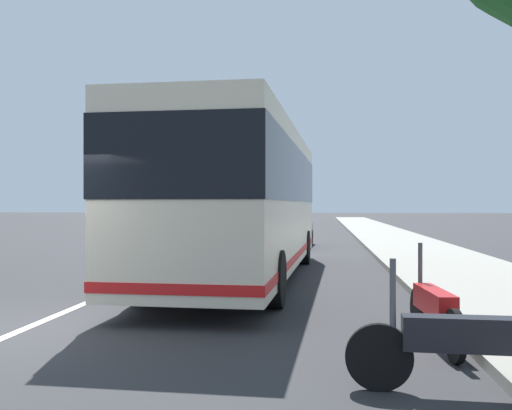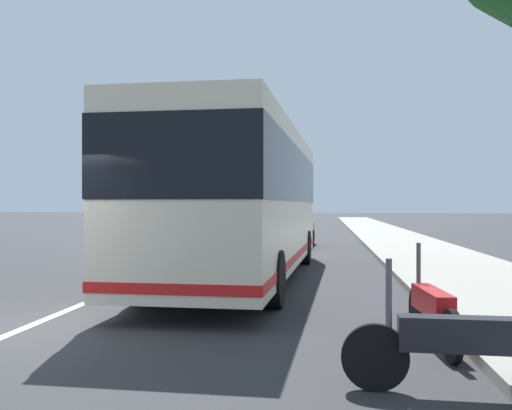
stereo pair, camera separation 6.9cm
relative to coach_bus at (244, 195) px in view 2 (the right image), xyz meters
The scene contains 8 objects.
ground_plane 6.65m from the coach_bus, 157.82° to the left, with size 220.00×220.00×0.00m, color #2D2D30.
sidewalk_curb 7.07m from the coach_bus, 52.49° to the right, with size 110.00×3.60×0.14m, color gray.
lane_divider_line 5.18m from the coach_bus, 30.04° to the left, with size 110.00×0.16×0.01m, color silver.
coach_bus is the anchor object (origin of this frame).
motorcycle_angled 8.68m from the coach_bus, 157.74° to the right, with size 0.29×2.36×1.27m.
motorcycle_mid_row 7.00m from the coach_bus, 151.40° to the right, with size 2.24×0.34×1.26m.
car_side_street 10.43m from the coach_bus, ahead, with size 4.40×2.19×1.42m.
car_oncoming 26.89m from the coach_bus, 11.03° to the left, with size 4.68×1.86×1.48m.
Camera 2 is at (-7.54, -4.30, 1.79)m, focal length 39.82 mm.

